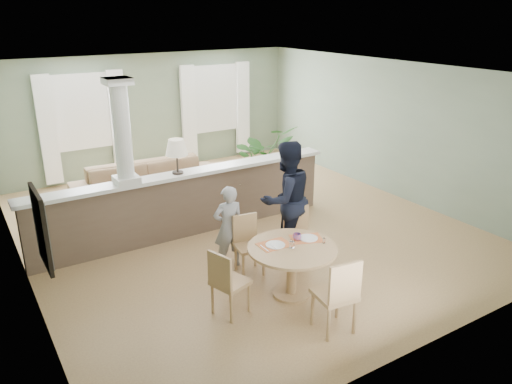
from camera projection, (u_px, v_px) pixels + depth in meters
ground at (241, 226)px, 8.84m from camera, size 8.00×8.00×0.00m
room_shell at (220, 119)px, 8.70m from camera, size 7.02×8.02×2.71m
pony_wall at (183, 196)px, 8.27m from camera, size 5.32×0.38×2.70m
sofa at (151, 187)px, 9.55m from camera, size 2.94×1.29×0.84m
houseplant at (263, 159)px, 10.27m from camera, size 1.35×1.19×1.43m
dining_table at (292, 257)px, 6.54m from camera, size 1.18×1.18×0.81m
chair_far_boy at (248, 241)px, 7.19m from camera, size 0.44×0.44×0.85m
chair_far_man at (296, 232)px, 7.45m from camera, size 0.54×0.54×0.88m
chair_near at (338, 293)px, 5.75m from camera, size 0.50×0.50×0.98m
chair_side at (226, 280)px, 6.12m from camera, size 0.50×0.50×0.89m
child_person at (229, 227)px, 7.28m from camera, size 0.50×0.37×1.26m
man_person at (286, 199)px, 7.56m from camera, size 0.91×0.72×1.81m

